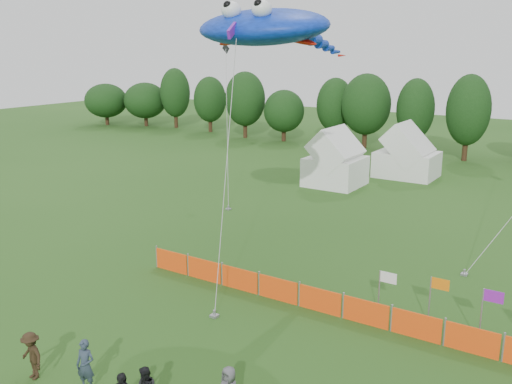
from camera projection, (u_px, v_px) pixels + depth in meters
The scene contains 9 objects.
treeline at pixel (499, 117), 52.74m from camera, with size 104.57×8.78×8.36m.
tent_left at pixel (335, 162), 44.30m from camera, with size 4.12×4.12×3.64m.
tent_right at pixel (407, 156), 47.21m from camera, with size 4.87×3.90×3.44m.
barrier_fence at pixel (320, 300), 23.33m from camera, with size 17.90×0.06×1.00m.
flag_row at pixel (461, 301), 21.25m from camera, with size 6.73×0.48×2.12m.
spectator_a at pixel (86, 365), 17.91m from camera, with size 0.63×0.41×1.72m, color #2A3646.
spectator_c at pixel (31, 356), 18.55m from camera, with size 1.06×0.61×1.64m, color black.
stingray_kite at pixel (269, 28), 24.98m from camera, with size 6.21×13.18×12.49m.
small_kite_dark at pixel (227, 114), 40.50m from camera, with size 4.81×6.07×10.84m.
Camera 1 is at (11.47, -11.64, 10.60)m, focal length 40.00 mm.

